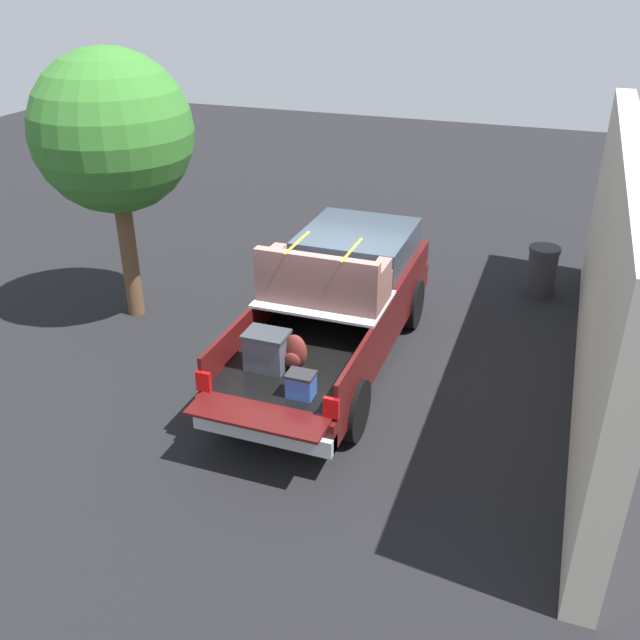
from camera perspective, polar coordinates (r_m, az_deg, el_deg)
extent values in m
plane|color=black|center=(11.39, 1.03, -3.60)|extent=(40.00, 40.00, 0.00)
cube|color=#470F0F|center=(11.08, 1.06, -0.80)|extent=(5.50, 1.92, 0.43)
cube|color=black|center=(9.98, -1.18, -2.67)|extent=(2.80, 1.80, 0.04)
cube|color=#470F0F|center=(10.20, -6.07, -0.64)|extent=(2.80, 0.06, 0.50)
cube|color=#470F0F|center=(9.61, 4.00, -2.42)|extent=(2.80, 0.06, 0.50)
cube|color=#470F0F|center=(11.01, 1.37, 1.74)|extent=(0.06, 1.80, 0.50)
cube|color=#470F0F|center=(8.69, -5.18, -7.88)|extent=(0.55, 1.80, 0.04)
cube|color=#B2B2B7|center=(10.39, 0.33, 1.74)|extent=(1.25, 1.92, 0.04)
cube|color=#470F0F|center=(12.03, 3.18, 4.03)|extent=(2.30, 1.92, 0.50)
cube|color=#2D3842|center=(11.75, 3.10, 6.18)|extent=(1.94, 1.76, 0.54)
cube|color=#470F0F|center=(13.26, 4.90, 5.96)|extent=(0.40, 1.82, 0.38)
cube|color=#B2B2B7|center=(8.99, -4.67, -9.08)|extent=(0.24, 1.92, 0.24)
cube|color=red|center=(9.14, -9.59, -5.02)|extent=(0.06, 0.20, 0.28)
cube|color=red|center=(8.51, 0.93, -7.27)|extent=(0.06, 0.20, 0.28)
cylinder|color=black|center=(12.90, -0.11, 2.53)|extent=(0.88, 0.30, 0.88)
cylinder|color=black|center=(12.47, 7.51, 1.35)|extent=(0.88, 0.30, 0.88)
cylinder|color=black|center=(10.09, -6.97, -5.38)|extent=(0.88, 0.30, 0.88)
cylinder|color=black|center=(9.53, 2.64, -7.38)|extent=(0.88, 0.30, 0.88)
cube|color=#474C56|center=(9.48, -4.40, -2.63)|extent=(0.40, 0.55, 0.50)
cube|color=#31353C|center=(9.34, -4.46, -1.19)|extent=(0.44, 0.59, 0.05)
ellipsoid|color=maroon|center=(9.44, -2.08, -2.63)|extent=(0.20, 0.35, 0.52)
ellipsoid|color=maroon|center=(9.39, -2.33, -3.36)|extent=(0.09, 0.24, 0.23)
cube|color=#3359B2|center=(8.91, -1.58, -5.45)|extent=(0.26, 0.34, 0.30)
cube|color=#262628|center=(8.81, -1.59, -4.53)|extent=(0.28, 0.36, 0.04)
cube|color=brown|center=(10.29, 0.33, 2.89)|extent=(0.85, 1.87, 0.42)
cube|color=brown|center=(9.82, -0.34, 4.28)|extent=(0.16, 1.87, 0.40)
cube|color=brown|center=(10.49, -3.88, 5.23)|extent=(0.61, 0.20, 0.22)
cube|color=brown|center=(9.98, 4.96, 3.99)|extent=(0.61, 0.20, 0.22)
cube|color=yellow|center=(10.19, -1.90, 6.40)|extent=(0.95, 0.03, 0.02)
cube|color=yellow|center=(9.92, 2.64, 5.80)|extent=(0.95, 0.03, 0.02)
cube|color=beige|center=(10.81, 22.73, 3.52)|extent=(9.44, 0.36, 3.75)
cylinder|color=brown|center=(12.95, -15.53, 5.65)|extent=(0.30, 0.30, 2.56)
sphere|color=#347329|center=(12.37, -16.76, 14.66)|extent=(2.70, 2.70, 2.70)
cylinder|color=#2D2D33|center=(14.28, 17.80, 3.75)|extent=(0.56, 0.56, 0.90)
cylinder|color=#2D2D33|center=(14.10, 18.08, 5.57)|extent=(0.60, 0.60, 0.08)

